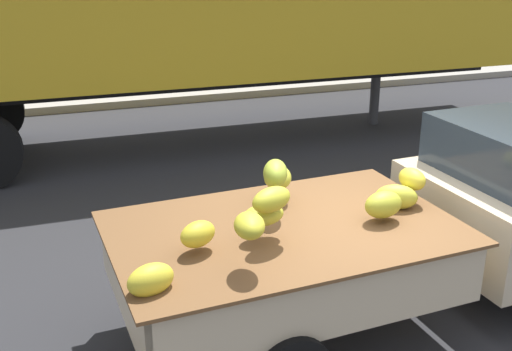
{
  "coord_description": "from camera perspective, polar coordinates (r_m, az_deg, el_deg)",
  "views": [
    {
      "loc": [
        -2.54,
        -4.44,
        3.34
      ],
      "look_at": [
        -0.8,
        0.55,
        1.34
      ],
      "focal_mm": 43.7,
      "sensor_mm": 36.0,
      "label": 1
    }
  ],
  "objects": [
    {
      "name": "pickup_truck",
      "position": [
        6.41,
        19.47,
        -3.08
      ],
      "size": [
        5.24,
        2.12,
        1.7
      ],
      "rotation": [
        0.0,
        0.0,
        0.06
      ],
      "color": "#CCB793",
      "rests_on": "ground"
    },
    {
      "name": "ground",
      "position": [
        6.1,
        9.03,
        -12.75
      ],
      "size": [
        220.0,
        220.0,
        0.0
      ],
      "primitive_type": "plane",
      "color": "#28282B"
    },
    {
      "name": "curb_strip",
      "position": [
        14.11,
        -8.4,
        7.11
      ],
      "size": [
        80.0,
        0.8,
        0.16
      ],
      "primitive_type": "cube",
      "color": "gray",
      "rests_on": "ground"
    }
  ]
}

